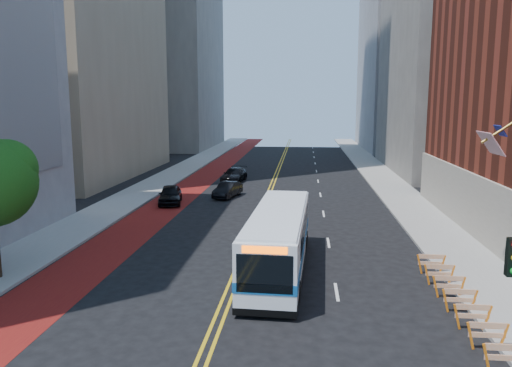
{
  "coord_description": "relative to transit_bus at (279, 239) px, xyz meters",
  "views": [
    {
      "loc": [
        3.24,
        -15.63,
        8.45
      ],
      "look_at": [
        0.95,
        8.0,
        4.57
      ],
      "focal_mm": 35.0,
      "sensor_mm": 36.0,
      "label": 1
    }
  ],
  "objects": [
    {
      "name": "car_a",
      "position": [
        -9.97,
        16.17,
        -0.89
      ],
      "size": [
        2.67,
        4.79,
        1.54
      ],
      "primitive_type": "imported",
      "rotation": [
        0.0,
        0.0,
        0.2
      ],
      "color": "black",
      "rests_on": "ground"
    },
    {
      "name": "midrise_right_near",
      "position": [
        20.95,
        39.48,
        18.34
      ],
      "size": [
        18.0,
        26.0,
        40.0
      ],
      "primitive_type": "cube",
      "color": "slate",
      "rests_on": "ground"
    },
    {
      "name": "center_line_inner",
      "position": [
        -2.23,
        21.48,
        -1.66
      ],
      "size": [
        0.14,
        140.0,
        0.01
      ],
      "primitive_type": "cube",
      "color": "gold",
      "rests_on": "ground"
    },
    {
      "name": "car_c",
      "position": [
        -6.25,
        28.29,
        -0.92
      ],
      "size": [
        2.61,
        5.29,
        1.48
      ],
      "primitive_type": "imported",
      "rotation": [
        0.0,
        0.0,
        -0.11
      ],
      "color": "black",
      "rests_on": "ground"
    },
    {
      "name": "car_b",
      "position": [
        -5.6,
        19.52,
        -0.98
      ],
      "size": [
        2.34,
        4.35,
        1.36
      ],
      "primitive_type": "imported",
      "rotation": [
        0.0,
        0.0,
        -0.23
      ],
      "color": "black",
      "rests_on": "ground"
    },
    {
      "name": "ground",
      "position": [
        -2.05,
        -8.52,
        -1.66
      ],
      "size": [
        160.0,
        160.0,
        0.0
      ],
      "primitive_type": "plane",
      "color": "black",
      "rests_on": "ground"
    },
    {
      "name": "lane_dashes",
      "position": [
        2.75,
        29.48,
        -1.66
      ],
      "size": [
        0.14,
        98.2,
        0.01
      ],
      "color": "silver",
      "rests_on": "ground"
    },
    {
      "name": "construction_barriers",
      "position": [
        7.55,
        -5.1,
        -0.99
      ],
      "size": [
        1.42,
        10.91,
        1.0
      ],
      "color": "orange",
      "rests_on": "ground"
    },
    {
      "name": "center_line_outer",
      "position": [
        -1.87,
        21.48,
        -1.66
      ],
      "size": [
        0.14,
        140.0,
        0.01
      ],
      "primitive_type": "cube",
      "color": "gold",
      "rests_on": "ground"
    },
    {
      "name": "sidewalk_right",
      "position": [
        9.95,
        21.48,
        -1.59
      ],
      "size": [
        4.0,
        140.0,
        0.15
      ],
      "primitive_type": "cube",
      "color": "gray",
      "rests_on": "ground"
    },
    {
      "name": "sidewalk_left",
      "position": [
        -14.05,
        21.48,
        -1.59
      ],
      "size": [
        4.0,
        140.0,
        0.15
      ],
      "primitive_type": "cube",
      "color": "gray",
      "rests_on": "ground"
    },
    {
      "name": "bus_lane_paint",
      "position": [
        -10.15,
        21.48,
        -1.66
      ],
      "size": [
        3.6,
        140.0,
        0.01
      ],
      "primitive_type": "cube",
      "color": "#600D0F",
      "rests_on": "ground"
    },
    {
      "name": "transit_bus",
      "position": [
        0.0,
        0.0,
        0.0
      ],
      "size": [
        3.03,
        11.7,
        3.19
      ],
      "rotation": [
        0.0,
        0.0,
        -0.04
      ],
      "color": "white",
      "rests_on": "ground"
    }
  ]
}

